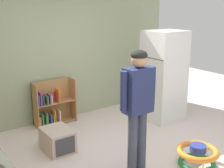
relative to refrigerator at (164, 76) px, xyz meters
The scene contains 7 objects.
ground_plane 2.15m from the refrigerator, 145.76° to the right, with size 12.00×12.00×0.00m, color silver.
back_wall 2.08m from the refrigerator, 142.85° to the left, with size 5.20×0.06×2.70m, color #A2AE88.
refrigerator is the anchor object (origin of this frame).
bookshelf 2.26m from the refrigerator, 151.92° to the left, with size 0.80×0.28×0.85m.
standing_person 2.14m from the refrigerator, 144.06° to the right, with size 0.57×0.22×1.72m.
baby_walker 2.00m from the refrigerator, 118.90° to the right, with size 0.60×0.60×0.32m.
pet_carrier 2.45m from the refrigerator, behind, with size 0.42×0.55×0.36m.
Camera 1 is at (-2.54, -2.97, 2.28)m, focal length 47.88 mm.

